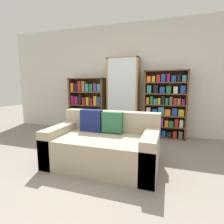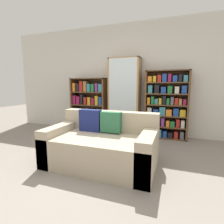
# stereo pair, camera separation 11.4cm
# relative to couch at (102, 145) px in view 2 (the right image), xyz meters

# --- Properties ---
(ground_plane) EXTENTS (16.00, 16.00, 0.00)m
(ground_plane) POSITION_rel_couch_xyz_m (-0.12, -0.55, -0.29)
(ground_plane) COLOR gray
(wall_back) EXTENTS (6.73, 0.06, 2.70)m
(wall_back) POSITION_rel_couch_xyz_m (-0.12, 1.96, 1.06)
(wall_back) COLOR beige
(wall_back) RESTS_ON ground
(couch) EXTENTS (1.62, 0.94, 0.81)m
(couch) POSITION_rel_couch_xyz_m (0.00, 0.00, 0.00)
(couch) COLOR tan
(couch) RESTS_ON ground
(bookshelf_left) EXTENTS (0.96, 0.32, 1.39)m
(bookshelf_left) POSITION_rel_couch_xyz_m (-1.13, 1.76, 0.38)
(bookshelf_left) COLOR brown
(bookshelf_left) RESTS_ON ground
(display_cabinet) EXTENTS (0.74, 0.36, 1.85)m
(display_cabinet) POSITION_rel_couch_xyz_m (-0.14, 1.74, 0.63)
(display_cabinet) COLOR #AD7F4C
(display_cabinet) RESTS_ON ground
(bookshelf_right) EXTENTS (0.95, 0.32, 1.54)m
(bookshelf_right) POSITION_rel_couch_xyz_m (0.83, 1.76, 0.46)
(bookshelf_right) COLOR brown
(bookshelf_right) RESTS_ON ground
(wine_bottle) EXTENTS (0.09, 0.09, 0.39)m
(wine_bottle) POSITION_rel_couch_xyz_m (0.39, 1.01, -0.13)
(wine_bottle) COLOR black
(wine_bottle) RESTS_ON ground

